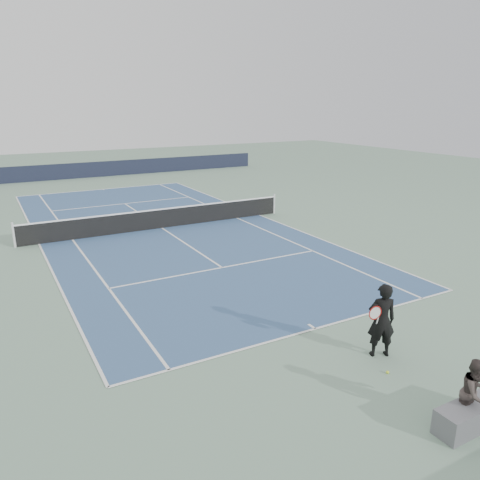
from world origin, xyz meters
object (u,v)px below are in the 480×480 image
spectator_bench (473,404)px  tennis_player (382,320)px  tennis_net (161,218)px  tennis_ball (388,372)px

spectator_bench → tennis_player: bearing=81.5°
tennis_net → tennis_player: 13.68m
tennis_net → spectator_bench: 16.39m
tennis_player → tennis_ball: tennis_player is taller
tennis_ball → tennis_net: bearing=90.4°
tennis_player → tennis_ball: bearing=-120.8°
tennis_net → tennis_ball: bearing=-89.6°
tennis_ball → spectator_bench: 2.09m
tennis_player → spectator_bench: 2.79m
tennis_net → tennis_ball: (0.09, -14.36, -0.47)m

